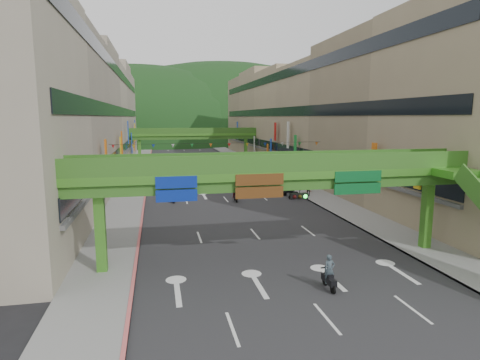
% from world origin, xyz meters
% --- Properties ---
extents(ground, '(320.00, 320.00, 0.00)m').
position_xyz_m(ground, '(0.00, 0.00, 0.00)').
color(ground, black).
rests_on(ground, ground).
extents(road_slab, '(18.00, 140.00, 0.02)m').
position_xyz_m(road_slab, '(0.00, 50.00, 0.01)').
color(road_slab, '#28282B').
rests_on(road_slab, ground).
extents(sidewalk_left, '(4.00, 140.00, 0.15)m').
position_xyz_m(sidewalk_left, '(-11.00, 50.00, 0.07)').
color(sidewalk_left, gray).
rests_on(sidewalk_left, ground).
extents(sidewalk_right, '(4.00, 140.00, 0.15)m').
position_xyz_m(sidewalk_right, '(11.00, 50.00, 0.07)').
color(sidewalk_right, gray).
rests_on(sidewalk_right, ground).
extents(curb_left, '(0.20, 140.00, 0.18)m').
position_xyz_m(curb_left, '(-9.10, 50.00, 0.09)').
color(curb_left, '#CC5959').
rests_on(curb_left, ground).
extents(curb_right, '(0.20, 140.00, 0.18)m').
position_xyz_m(curb_right, '(9.10, 50.00, 0.09)').
color(curb_right, gray).
rests_on(curb_right, ground).
extents(building_row_left, '(12.80, 95.00, 19.00)m').
position_xyz_m(building_row_left, '(-18.93, 50.00, 9.46)').
color(building_row_left, '#9E937F').
rests_on(building_row_left, ground).
extents(building_row_right, '(12.80, 95.00, 19.00)m').
position_xyz_m(building_row_right, '(18.93, 50.00, 9.46)').
color(building_row_right, gray).
rests_on(building_row_right, ground).
extents(overpass_near, '(28.00, 12.27, 7.10)m').
position_xyz_m(overpass_near, '(0.93, 5.38, 5.21)').
color(overpass_near, '#4C9E2D').
rests_on(overpass_near, ground).
extents(overpass_far, '(28.00, 2.20, 7.10)m').
position_xyz_m(overpass_far, '(0.00, 65.00, 5.40)').
color(overpass_far, '#4C9E2D').
rests_on(overpass_far, ground).
extents(hill_left, '(168.00, 140.00, 112.00)m').
position_xyz_m(hill_left, '(-15.00, 160.00, 0.00)').
color(hill_left, '#1C4419').
rests_on(hill_left, ground).
extents(hill_right, '(208.00, 176.00, 128.00)m').
position_xyz_m(hill_right, '(25.00, 180.00, 0.00)').
color(hill_right, '#1C4419').
rests_on(hill_right, ground).
extents(bunting_string, '(26.00, 0.36, 0.47)m').
position_xyz_m(bunting_string, '(0.00, 30.00, 5.96)').
color(bunting_string, black).
rests_on(bunting_string, ground).
extents(scooter_rider_near, '(0.60, 1.60, 1.97)m').
position_xyz_m(scooter_rider_near, '(1.44, 1.00, 0.91)').
color(scooter_rider_near, black).
rests_on(scooter_rider_near, ground).
extents(scooter_rider_mid, '(0.83, 1.60, 2.03)m').
position_xyz_m(scooter_rider_mid, '(0.90, 24.71, 1.05)').
color(scooter_rider_mid, black).
rests_on(scooter_rider_mid, ground).
extents(scooter_rider_left, '(1.04, 1.60, 2.06)m').
position_xyz_m(scooter_rider_left, '(-5.94, 25.67, 1.03)').
color(scooter_rider_left, gray).
rests_on(scooter_rider_left, ground).
extents(scooter_rider_far, '(0.86, 1.60, 1.99)m').
position_xyz_m(scooter_rider_far, '(0.13, 47.81, 1.00)').
color(scooter_rider_far, maroon).
rests_on(scooter_rider_far, ground).
extents(parked_scooter_row, '(1.60, 11.55, 1.08)m').
position_xyz_m(parked_scooter_row, '(7.80, 30.00, 0.52)').
color(parked_scooter_row, black).
rests_on(parked_scooter_row, ground).
extents(car_silver, '(1.87, 4.22, 1.35)m').
position_xyz_m(car_silver, '(-4.27, 45.60, 0.67)').
color(car_silver, '#B6B5BC').
rests_on(car_silver, ground).
extents(car_yellow, '(1.88, 3.95, 1.30)m').
position_xyz_m(car_yellow, '(0.98, 60.43, 0.65)').
color(car_yellow, gold).
rests_on(car_yellow, ground).
extents(pedestrian_red, '(1.07, 0.94, 1.84)m').
position_xyz_m(pedestrian_red, '(10.94, 27.94, 0.92)').
color(pedestrian_red, '#A9370D').
rests_on(pedestrian_red, ground).
extents(pedestrian_dark, '(1.00, 0.85, 1.60)m').
position_xyz_m(pedestrian_dark, '(9.80, 25.57, 0.80)').
color(pedestrian_dark, black).
rests_on(pedestrian_dark, ground).
extents(pedestrian_blue, '(1.03, 0.95, 1.86)m').
position_xyz_m(pedestrian_blue, '(9.80, 38.47, 0.93)').
color(pedestrian_blue, '#333F54').
rests_on(pedestrian_blue, ground).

